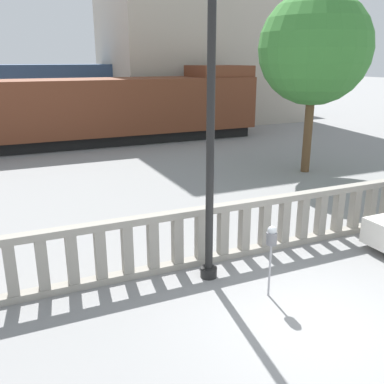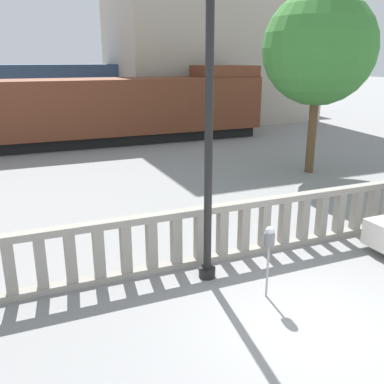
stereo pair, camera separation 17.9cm
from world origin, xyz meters
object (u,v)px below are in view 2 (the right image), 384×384
(lamppost, at_px, (209,66))
(train_near, at_px, (32,113))
(parking_meter, at_px, (269,240))
(train_far, at_px, (163,91))
(tree_left, at_px, (319,49))

(lamppost, bearing_deg, train_near, 98.70)
(parking_meter, height_order, train_far, train_far)
(lamppost, relative_size, train_far, 0.28)
(train_near, bearing_deg, lamppost, -81.30)
(tree_left, bearing_deg, train_far, 90.52)
(tree_left, bearing_deg, lamppost, -139.72)
(lamppost, xyz_separation_m, train_far, (6.99, 22.73, -2.04))
(train_near, xyz_separation_m, train_far, (9.30, 7.68, 0.30))
(parking_meter, distance_m, train_near, 16.43)
(lamppost, relative_size, parking_meter, 4.90)
(train_near, distance_m, tree_left, 13.35)
(train_near, distance_m, train_far, 12.06)
(tree_left, bearing_deg, parking_meter, -132.07)
(train_near, height_order, train_far, train_far)
(train_far, relative_size, tree_left, 3.66)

